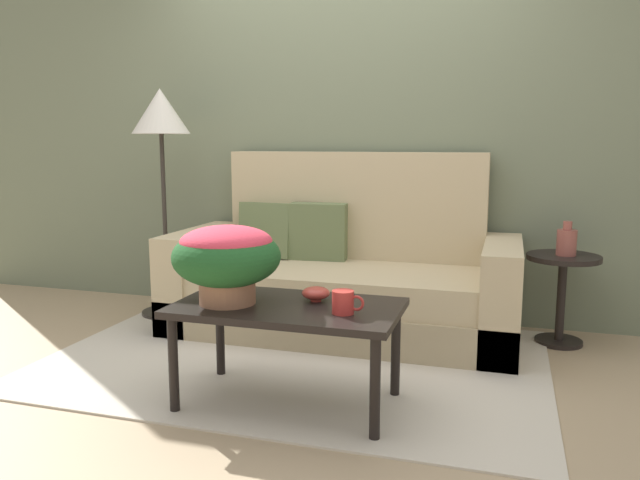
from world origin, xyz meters
The scene contains 11 objects.
ground_plane centered at (0.00, 0.00, 0.00)m, with size 14.00×14.00×0.00m, color tan.
wall_back centered at (0.00, 1.18, 1.38)m, with size 6.40×0.12×2.76m, color slate.
area_rug centered at (0.00, 0.10, 0.01)m, with size 2.68×1.83×0.01m, color beige.
couch centered at (0.10, 0.71, 0.33)m, with size 2.13×0.88×1.13m.
coffee_table centered at (0.16, -0.46, 0.42)m, with size 1.01×0.57×0.47m.
side_table centered at (1.41, 0.83, 0.37)m, with size 0.42×0.42×0.54m.
floor_lamp centered at (-1.15, 0.70, 1.27)m, with size 0.38×0.38×1.54m.
potted_plant centered at (-0.11, -0.52, 0.69)m, with size 0.49×0.49×0.35m.
coffee_mug centered at (0.44, -0.53, 0.52)m, with size 0.14×0.09×0.10m.
snack_bowl centered at (0.26, -0.36, 0.51)m, with size 0.13×0.13×0.07m.
table_vase centered at (1.42, 0.82, 0.62)m, with size 0.11×0.11×0.20m.
Camera 1 is at (1.09, -2.99, 1.19)m, focal length 34.78 mm.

